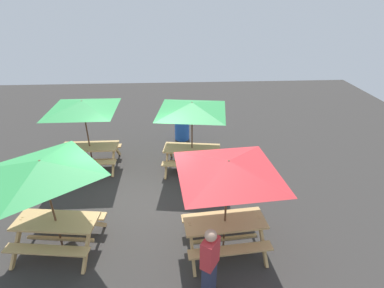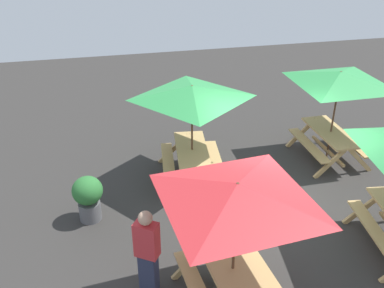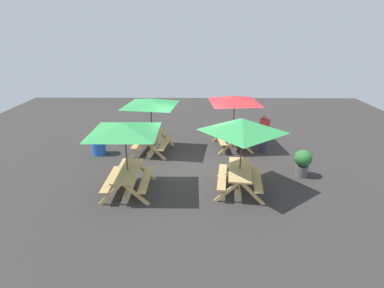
% 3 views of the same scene
% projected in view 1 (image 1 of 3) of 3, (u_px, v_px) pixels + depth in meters
% --- Properties ---
extents(ground_plane, '(24.00, 24.00, 0.00)m').
position_uv_depth(ground_plane, '(141.00, 204.00, 8.30)').
color(ground_plane, '#33302D').
rests_on(ground_plane, ground).
extents(picnic_table_0, '(2.23, 2.23, 2.34)m').
position_uv_depth(picnic_table_0, '(43.00, 174.00, 6.02)').
color(picnic_table_0, tan).
rests_on(picnic_table_0, ground).
extents(picnic_table_1, '(2.82, 2.82, 2.34)m').
position_uv_depth(picnic_table_1, '(228.00, 174.00, 6.02)').
color(picnic_table_1, tan).
rests_on(picnic_table_1, ground).
extents(picnic_table_2, '(2.80, 2.80, 2.34)m').
position_uv_depth(picnic_table_2, '(192.00, 112.00, 9.03)').
color(picnic_table_2, tan).
rests_on(picnic_table_2, ground).
extents(picnic_table_3, '(2.83, 2.83, 2.34)m').
position_uv_depth(picnic_table_3, '(83.00, 110.00, 9.15)').
color(picnic_table_3, tan).
rests_on(picnic_table_3, ground).
extents(trash_bin_blue, '(0.59, 0.59, 0.98)m').
position_uv_depth(trash_bin_blue, '(182.00, 127.00, 11.66)').
color(trash_bin_blue, blue).
rests_on(trash_bin_blue, ground).
extents(person_standing, '(0.38, 0.42, 1.67)m').
position_uv_depth(person_standing, '(210.00, 263.00, 5.41)').
color(person_standing, '#2D334C').
rests_on(person_standing, ground).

